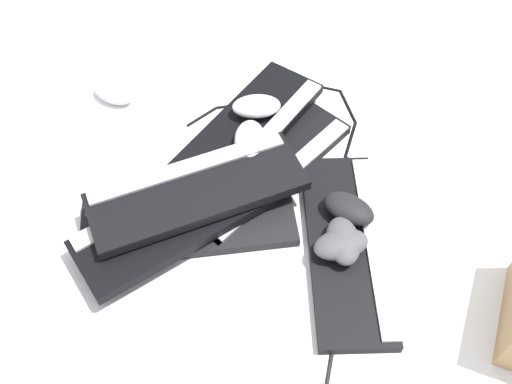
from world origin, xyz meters
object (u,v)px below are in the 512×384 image
keyboard_0 (265,167)px  keyboard_3 (181,217)px  keyboard_1 (189,223)px  keyboard_5 (197,190)px  mouse_0 (343,241)px  mouse_4 (250,140)px  mouse_2 (349,208)px  mouse_1 (113,92)px  mouse_3 (256,106)px  keyboard_2 (347,245)px  mouse_5 (341,244)px  keyboard_4 (246,131)px

keyboard_0 → keyboard_3: size_ratio=1.08×
keyboard_1 → keyboard_3: bearing=123.5°
keyboard_5 → keyboard_3: bearing=156.5°
mouse_0 → mouse_4: mouse_4 is taller
keyboard_3 → mouse_0: bearing=-88.4°
keyboard_5 → mouse_2: bearing=-83.1°
keyboard_0 → mouse_1: size_ratio=4.14×
mouse_3 → keyboard_3: bearing=55.5°
keyboard_2 → mouse_5: (-0.02, 0.01, 0.04)m
mouse_0 → keyboard_4: bearing=30.0°
keyboard_1 → keyboard_5: bearing=-13.2°
keyboard_3 → mouse_1: size_ratio=3.85×
mouse_1 → mouse_5: mouse_5 is taller
keyboard_1 → keyboard_0: bearing=-35.0°
mouse_5 → keyboard_3: bearing=-27.4°
keyboard_0 → mouse_3: size_ratio=4.14×
keyboard_0 → mouse_4: mouse_4 is taller
keyboard_5 → mouse_0: size_ratio=4.06×
keyboard_2 → mouse_0: bearing=139.4°
keyboard_0 → mouse_3: 0.14m
mouse_4 → keyboard_4: bearing=-169.1°
keyboard_3 → mouse_3: mouse_3 is taller
keyboard_3 → keyboard_4: 0.27m
keyboard_2 → keyboard_4: size_ratio=1.00×
keyboard_0 → mouse_0: (-0.18, -0.19, 0.04)m
mouse_3 → mouse_5: size_ratio=1.00×
keyboard_1 → mouse_0: mouse_0 is taller
keyboard_0 → keyboard_1: size_ratio=0.98×
keyboard_4 → mouse_0: bearing=-134.6°
keyboard_0 → keyboard_2: size_ratio=0.98×
keyboard_0 → keyboard_1: same height
mouse_2 → mouse_5: same height
mouse_0 → mouse_1: (0.33, 0.60, -0.03)m
keyboard_0 → keyboard_1: (-0.18, 0.13, 0.00)m
keyboard_2 → mouse_1: size_ratio=4.21×
keyboard_1 → mouse_1: size_ratio=4.23×
mouse_1 → mouse_5: size_ratio=1.00×
keyboard_2 → mouse_0: (-0.01, 0.01, 0.04)m
keyboard_1 → mouse_1: 0.43m
keyboard_3 → mouse_3: (0.30, -0.09, 0.04)m
keyboard_5 → mouse_3: 0.26m
keyboard_3 → keyboard_5: bearing=-23.5°
keyboard_1 → keyboard_5: (0.04, -0.01, 0.06)m
mouse_1 → keyboard_0: bearing=179.9°
keyboard_1 → mouse_3: bearing=-15.2°
keyboard_0 → mouse_5: mouse_5 is taller
keyboard_4 → mouse_5: mouse_5 is taller
keyboard_2 → keyboard_3: (-0.02, 0.34, 0.03)m
mouse_1 → mouse_3: bearing=-165.3°
mouse_0 → mouse_5: bearing=146.3°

